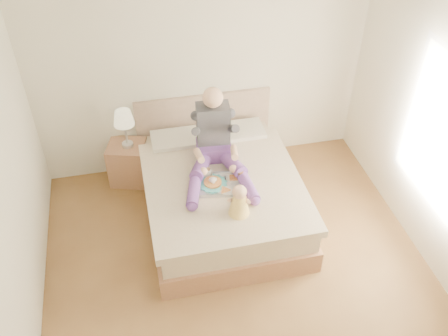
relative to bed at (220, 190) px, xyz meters
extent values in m
cube|color=brown|center=(0.00, -1.08, -0.32)|extent=(4.00, 4.20, 0.01)
cube|color=white|center=(0.00, -1.08, 2.38)|extent=(4.00, 4.20, 0.02)
cube|color=silver|center=(0.00, 1.02, 1.03)|extent=(4.00, 0.02, 2.70)
cube|color=silver|center=(-2.00, -1.08, 1.03)|extent=(0.02, 4.20, 2.70)
cube|color=white|center=(1.99, -0.88, 1.08)|extent=(0.02, 1.30, 1.60)
cube|color=white|center=(1.98, -0.88, 1.08)|extent=(0.01, 1.18, 1.48)
cube|color=#895D40|center=(0.00, -0.07, -0.18)|extent=(1.68, 2.13, 0.28)
cube|color=#C8B495|center=(0.00, -0.07, 0.08)|extent=(1.60, 2.05, 0.24)
cube|color=#C8B495|center=(0.00, -0.22, 0.25)|extent=(1.70, 1.80, 0.09)
cube|color=beige|center=(-0.38, 0.68, 0.27)|extent=(0.62, 0.40, 0.14)
cube|color=beige|center=(0.38, 0.68, 0.27)|extent=(0.62, 0.40, 0.14)
cube|color=gray|center=(0.00, 1.01, 0.18)|extent=(1.70, 0.08, 1.00)
cube|color=#895D40|center=(-1.00, 0.80, -0.05)|extent=(0.54, 0.51, 0.54)
cylinder|color=silver|center=(-0.97, 0.78, 0.25)|extent=(0.13, 0.13, 0.04)
cylinder|color=silver|center=(-0.97, 0.78, 0.41)|extent=(0.03, 0.03, 0.28)
cone|color=#F4EBBF|center=(-0.97, 0.78, 0.64)|extent=(0.24, 0.24, 0.18)
cube|color=#5C3584|center=(-0.01, 0.28, 0.38)|extent=(0.41, 0.34, 0.18)
cube|color=#333239|center=(0.00, 0.34, 0.70)|extent=(0.38, 0.25, 0.49)
sphere|color=#F9C29C|center=(-0.01, 0.31, 1.07)|extent=(0.22, 0.22, 0.22)
cylinder|color=#5C3584|center=(-0.19, 0.05, 0.37)|extent=(0.36, 0.54, 0.22)
cylinder|color=#5C3584|center=(-0.35, -0.32, 0.36)|extent=(0.24, 0.48, 0.13)
sphere|color=#5C3584|center=(-0.41, -0.54, 0.35)|extent=(0.11, 0.11, 0.11)
cylinder|color=#333239|center=(-0.22, 0.22, 0.72)|extent=(0.15, 0.31, 0.25)
cylinder|color=#F9C29C|center=(-0.22, 0.03, 0.54)|extent=(0.08, 0.31, 0.17)
sphere|color=#F9C29C|center=(-0.21, -0.13, 0.44)|extent=(0.09, 0.09, 0.09)
cylinder|color=#5C3584|center=(0.13, 0.03, 0.37)|extent=(0.28, 0.55, 0.22)
cylinder|color=#5C3584|center=(0.22, -0.37, 0.36)|extent=(0.17, 0.48, 0.13)
sphere|color=#5C3584|center=(0.24, -0.60, 0.35)|extent=(0.11, 0.11, 0.11)
cylinder|color=#333239|center=(0.19, 0.18, 0.72)|extent=(0.10, 0.30, 0.25)
cylinder|color=#F9C29C|center=(0.16, -0.01, 0.54)|extent=(0.13, 0.32, 0.17)
sphere|color=#F9C29C|center=(0.12, -0.16, 0.44)|extent=(0.09, 0.09, 0.09)
cube|color=silver|center=(-0.02, -0.24, 0.30)|extent=(0.55, 0.46, 0.01)
cylinder|color=#3CA8AF|center=(-0.12, -0.21, 0.31)|extent=(0.29, 0.29, 0.02)
cylinder|color=#CF8645|center=(-0.12, -0.21, 0.33)|extent=(0.19, 0.19, 0.02)
cylinder|color=white|center=(-0.16, -0.07, 0.35)|extent=(0.09, 0.09, 0.10)
torus|color=white|center=(-0.11, -0.07, 0.36)|extent=(0.03, 0.07, 0.07)
cylinder|color=#946F48|center=(-0.16, -0.07, 0.40)|extent=(0.08, 0.08, 0.01)
cylinder|color=white|center=(0.12, -0.18, 0.31)|extent=(0.16, 0.16, 0.01)
cube|color=#CF8645|center=(0.12, -0.18, 0.33)|extent=(0.10, 0.09, 0.02)
cylinder|color=white|center=(-0.02, -0.35, 0.31)|extent=(0.16, 0.16, 0.01)
ellipsoid|color=#B21613|center=(0.00, -0.36, 0.33)|extent=(0.04, 0.03, 0.01)
cylinder|color=white|center=(0.18, -0.21, 0.37)|extent=(0.07, 0.07, 0.13)
cylinder|color=orange|center=(0.18, -0.21, 0.37)|extent=(0.07, 0.07, 0.12)
cylinder|color=white|center=(0.12, -0.37, 0.33)|extent=(0.07, 0.07, 0.04)
cylinder|color=#431B09|center=(0.12, -0.37, 0.33)|extent=(0.06, 0.06, 0.03)
cone|color=#F0C04B|center=(0.05, -0.68, 0.41)|extent=(0.22, 0.22, 0.24)
sphere|color=#F9C29C|center=(0.05, -0.68, 0.58)|extent=(0.14, 0.14, 0.14)
cylinder|color=#F9C29C|center=(0.05, -0.56, 0.33)|extent=(0.12, 0.17, 0.06)
sphere|color=#F9C29C|center=(0.08, -0.49, 0.33)|extent=(0.05, 0.05, 0.05)
cylinder|color=#F9C29C|center=(-0.02, -0.64, 0.46)|extent=(0.10, 0.12, 0.10)
cylinder|color=#F9C29C|center=(0.13, -0.59, 0.33)|extent=(0.08, 0.17, 0.06)
sphere|color=#F9C29C|center=(0.16, -0.52, 0.33)|extent=(0.05, 0.05, 0.05)
cylinder|color=#F9C29C|center=(0.14, -0.70, 0.46)|extent=(0.05, 0.12, 0.10)
camera|label=1|loc=(-0.87, -4.15, 3.91)|focal=40.00mm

